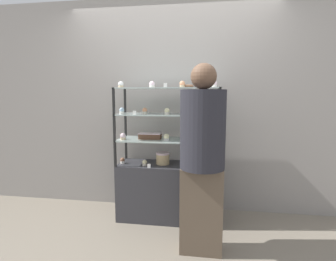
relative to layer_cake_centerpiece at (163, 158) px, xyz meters
The scene contains 31 objects.
ground_plane 0.72m from the layer_cake_centerpiece, ahead, with size 20.00×20.00×0.00m, color gray.
back_wall 0.68m from the layer_cake_centerpiece, 80.33° to the left, with size 8.00×0.05×2.60m.
display_base 0.40m from the layer_cake_centerpiece, ahead, with size 1.14×0.42×0.65m.
display_riser_lower 0.21m from the layer_cake_centerpiece, ahead, with size 1.14×0.42×0.29m.
display_riser_middle 0.49m from the layer_cake_centerpiece, ahead, with size 1.14×0.42×0.29m.
display_riser_upper 0.78m from the layer_cake_centerpiece, ahead, with size 1.14×0.42×0.29m.
layer_cake_centerpiece is the anchor object (origin of this frame).
sheet_cake_frosted 0.29m from the layer_cake_centerpiece, behind, with size 0.25×0.13×0.07m.
cupcake_0 0.47m from the layer_cake_centerpiece, behind, with size 0.05×0.05×0.07m.
cupcake_1 0.22m from the layer_cake_centerpiece, 150.74° to the right, with size 0.05×0.05×0.07m.
cupcake_2 0.33m from the layer_cake_centerpiece, 19.60° to the right, with size 0.05×0.05×0.07m.
cupcake_3 0.57m from the layer_cake_centerpiece, ahead, with size 0.05×0.05×0.07m.
price_tag_0 0.23m from the layer_cake_centerpiece, 122.98° to the right, with size 0.04×0.00×0.04m.
cupcake_4 0.51m from the layer_cake_centerpiece, 167.89° to the right, with size 0.06×0.06×0.08m.
cupcake_5 0.27m from the layer_cake_centerpiece, 55.05° to the right, with size 0.06×0.06×0.08m.
cupcake_6 0.41m from the layer_cake_centerpiece, ahead, with size 0.06×0.06×0.08m.
cupcake_7 0.62m from the layer_cake_centerpiece, ahead, with size 0.06×0.06×0.08m.
price_tag_1 0.46m from the layer_cake_centerpiece, 28.62° to the right, with size 0.04×0.00×0.04m.
cupcake_8 0.71m from the layer_cake_centerpiece, behind, with size 0.05×0.05×0.07m.
cupcake_9 0.58m from the layer_cake_centerpiece, 161.28° to the right, with size 0.05×0.05×0.07m.
cupcake_10 0.56m from the layer_cake_centerpiece, 58.76° to the right, with size 0.05×0.05×0.07m.
cupcake_11 0.64m from the layer_cake_centerpiece, ahead, with size 0.05×0.05×0.07m.
cupcake_12 0.79m from the layer_cake_centerpiece, ahead, with size 0.05×0.05×0.07m.
price_tag_2 0.62m from the layer_cake_centerpiece, 145.69° to the right, with size 0.04×0.00×0.04m.
cupcake_13 0.95m from the layer_cake_centerpiece, behind, with size 0.06×0.06×0.07m.
cupcake_14 0.84m from the layer_cake_centerpiece, 153.85° to the right, with size 0.06×0.06×0.07m.
cupcake_15 0.86m from the layer_cake_centerpiece, 17.11° to the right, with size 0.06×0.06×0.07m.
cupcake_16 1.00m from the layer_cake_centerpiece, ahead, with size 0.06×0.06×0.07m.
price_tag_3 0.84m from the layer_cake_centerpiece, 71.84° to the right, with size 0.04×0.00×0.04m.
donut_glazed 0.86m from the layer_cake_centerpiece, ahead, with size 0.12×0.12×0.03m.
customer_figure 0.78m from the layer_cake_centerpiece, 52.68° to the right, with size 0.40×0.40×1.70m.
Camera 1 is at (0.44, -2.89, 1.43)m, focal length 28.00 mm.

